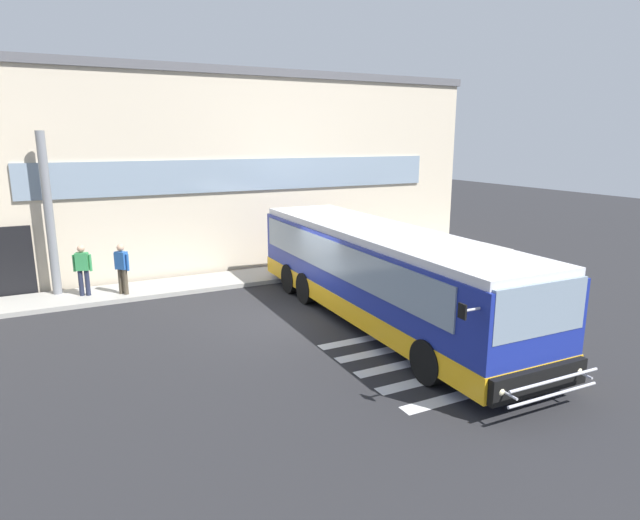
{
  "coord_description": "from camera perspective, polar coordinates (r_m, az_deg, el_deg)",
  "views": [
    {
      "loc": [
        -5.93,
        -13.7,
        5.2
      ],
      "look_at": [
        1.34,
        0.64,
        1.5
      ],
      "focal_mm": 30.01,
      "sensor_mm": 36.0,
      "label": 1
    }
  ],
  "objects": [
    {
      "name": "ground_plane",
      "position": [
        15.81,
        -3.29,
        -6.3
      ],
      "size": [
        80.0,
        90.0,
        0.02
      ],
      "primitive_type": "cube",
      "color": "#232326",
      "rests_on": "ground"
    },
    {
      "name": "bay_paint_stripes",
      "position": [
        13.42,
        12.14,
        -10.12
      ],
      "size": [
        4.4,
        3.96,
        0.01
      ],
      "color": "silver",
      "rests_on": "ground"
    },
    {
      "name": "terminal_building",
      "position": [
        25.9,
        -15.37,
        9.54
      ],
      "size": [
        23.77,
        13.8,
        7.74
      ],
      "color": "beige",
      "rests_on": "ground"
    },
    {
      "name": "boarding_curb",
      "position": [
        20.09,
        -8.79,
        -1.98
      ],
      "size": [
        25.97,
        2.0,
        0.15
      ],
      "primitive_type": "cube",
      "color": "#9E9B93",
      "rests_on": "ground"
    },
    {
      "name": "entry_support_column",
      "position": [
        19.26,
        -26.93,
        4.33
      ],
      "size": [
        0.28,
        0.28,
        5.26
      ],
      "primitive_type": "cylinder",
      "color": "slate",
      "rests_on": "boarding_curb"
    },
    {
      "name": "bus_main_foreground",
      "position": [
        15.27,
        6.43,
        -1.78
      ],
      "size": [
        3.24,
        11.95,
        2.7
      ],
      "color": "navy",
      "rests_on": "ground"
    },
    {
      "name": "passenger_near_column",
      "position": [
        18.94,
        -23.96,
        -0.64
      ],
      "size": [
        0.56,
        0.46,
        1.68
      ],
      "color": "#1E2338",
      "rests_on": "boarding_curb"
    },
    {
      "name": "passenger_by_doorway",
      "position": [
        18.61,
        -20.37,
        -0.66
      ],
      "size": [
        0.42,
        0.47,
        1.68
      ],
      "color": "#4C4233",
      "rests_on": "boarding_curb"
    }
  ]
}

